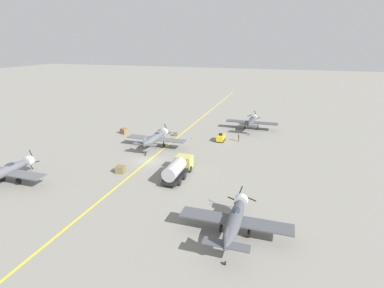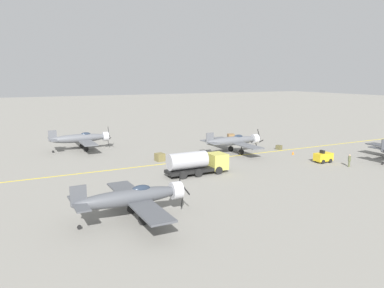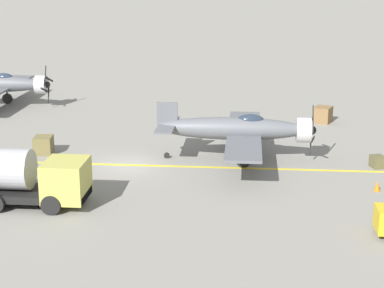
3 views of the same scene
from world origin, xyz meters
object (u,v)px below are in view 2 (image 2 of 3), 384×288
at_px(ground_crew_walking, 349,160).
at_px(traffic_cone, 293,153).
at_px(fuel_tanker, 197,163).
at_px(airplane_near_right, 133,197).
at_px(supply_crate_mid_lane, 160,157).
at_px(supply_crate_outboard, 231,137).
at_px(airplane_near_left, 81,138).
at_px(supply_crate_by_tanker, 279,147).
at_px(tow_tractor, 323,157).
at_px(airplane_mid_center, 234,141).

height_order(ground_crew_walking, traffic_cone, ground_crew_walking).
bearing_deg(ground_crew_walking, fuel_tanker, -106.39).
distance_m(airplane_near_right, supply_crate_mid_lane, 22.77).
height_order(supply_crate_mid_lane, supply_crate_outboard, supply_crate_outboard).
distance_m(ground_crew_walking, supply_crate_outboard, 25.67).
height_order(airplane_near_left, supply_crate_by_tanker, airplane_near_left).
height_order(supply_crate_by_tanker, traffic_cone, supply_crate_by_tanker).
bearing_deg(airplane_near_right, traffic_cone, 129.70).
bearing_deg(tow_tractor, supply_crate_by_tanker, 175.94).
relative_size(tow_tractor, ground_crew_walking, 1.51).
relative_size(airplane_mid_center, supply_crate_outboard, 8.09).
height_order(fuel_tanker, traffic_cone, fuel_tanker).
bearing_deg(fuel_tanker, airplane_mid_center, 127.72).
distance_m(supply_crate_mid_lane, traffic_cone, 21.15).
bearing_deg(airplane_near_left, supply_crate_mid_lane, 42.05).
bearing_deg(airplane_mid_center, tow_tractor, 49.47).
distance_m(tow_tractor, supply_crate_mid_lane, 23.54).
height_order(tow_tractor, ground_crew_walking, tow_tractor).
relative_size(airplane_near_left, traffic_cone, 21.82).
relative_size(airplane_mid_center, ground_crew_walking, 6.97).
bearing_deg(airplane_near_right, airplane_near_left, -169.28).
distance_m(fuel_tanker, supply_crate_by_tanker, 21.59).
bearing_deg(supply_crate_by_tanker, supply_crate_outboard, -169.65).
distance_m(airplane_mid_center, supply_crate_by_tanker, 8.71).
bearing_deg(airplane_near_left, tow_tractor, 59.14).
relative_size(tow_tractor, supply_crate_by_tanker, 2.94).
bearing_deg(airplane_near_right, supply_crate_by_tanker, 135.20).
bearing_deg(airplane_mid_center, fuel_tanker, -37.45).
height_order(airplane_mid_center, supply_crate_mid_lane, airplane_mid_center).
bearing_deg(tow_tractor, traffic_cone, -179.39).
xyz_separation_m(fuel_tanker, ground_crew_walking, (5.98, 20.33, -0.57)).
height_order(airplane_mid_center, supply_crate_outboard, airplane_mid_center).
bearing_deg(tow_tractor, airplane_mid_center, -145.36).
height_order(fuel_tanker, ground_crew_walking, fuel_tanker).
height_order(airplane_near_left, airplane_mid_center, airplane_near_left).
height_order(ground_crew_walking, supply_crate_mid_lane, ground_crew_walking).
xyz_separation_m(airplane_near_right, supply_crate_mid_lane, (-20.04, 10.73, -1.44)).
xyz_separation_m(airplane_mid_center, supply_crate_mid_lane, (-0.32, -12.73, -1.44)).
relative_size(fuel_tanker, supply_crate_mid_lane, 5.85).
bearing_deg(ground_crew_walking, traffic_cone, -173.30).
bearing_deg(supply_crate_by_tanker, airplane_mid_center, -95.42).
xyz_separation_m(tow_tractor, ground_crew_walking, (3.61, 1.08, 0.15)).
distance_m(airplane_near_left, traffic_cone, 34.61).
bearing_deg(traffic_cone, airplane_near_left, -123.31).
xyz_separation_m(fuel_tanker, tow_tractor, (2.37, 19.25, -0.72)).
xyz_separation_m(airplane_near_right, supply_crate_outboard, (-30.41, 29.86, -1.39)).
bearing_deg(fuel_tanker, airplane_near_left, -156.89).
relative_size(airplane_near_left, airplane_near_right, 1.00).
relative_size(airplane_near_left, tow_tractor, 4.62).
xyz_separation_m(supply_crate_mid_lane, supply_crate_outboard, (-10.38, 19.14, 0.05)).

